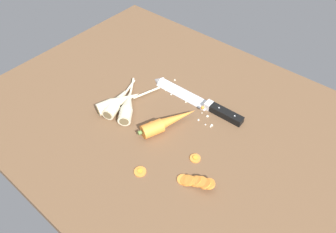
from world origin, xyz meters
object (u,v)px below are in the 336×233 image
Objects in this scene: parsnip_mid_left at (117,102)px; parsnip_mid_right at (127,106)px; carrot_slice_stack at (196,181)px; parsnip_front at (119,102)px; chefs_knife at (194,98)px; whole_carrot at (167,122)px; carrot_slice_stray_near at (195,158)px; carrot_slice_stray_mid at (140,171)px.

parsnip_mid_left is 3.77cm from parsnip_mid_right.
parsnip_front is at bearing 168.41° from carrot_slice_stack.
chefs_knife is at bearing 127.54° from carrot_slice_stack.
whole_carrot is at bearing 10.20° from parsnip_front.
parsnip_mid_left is 1.92× the size of carrot_slice_stack.
parsnip_front is 2.26× the size of carrot_slice_stack.
whole_carrot is 21.23cm from carrot_slice_stack.
whole_carrot reaches higher than parsnip_mid_right.
parsnip_front is (-17.40, -3.13, -0.12)cm from whole_carrot.
whole_carrot is 14.32cm from parsnip_mid_right.
carrot_slice_stack is 3.22× the size of carrot_slice_stray_near.
carrot_slice_stack reaches higher than chefs_knife.
parsnip_mid_left reaches higher than carrot_slice_stack.
parsnip_front is 6.65× the size of carrot_slice_stray_mid.
parsnip_front is at bearing -171.08° from parsnip_mid_right.
carrot_slice_stack is (36.12, -6.74, -0.79)cm from parsnip_mid_left.
whole_carrot reaches higher than chefs_knife.
carrot_slice_stray_near is 0.91× the size of carrot_slice_stray_mid.
carrot_slice_stray_near is (31.01, -0.98, -1.62)cm from parsnip_front.
chefs_knife is 10.56× the size of carrot_slice_stray_mid.
carrot_slice_stack reaches higher than carrot_slice_stray_near.
parsnip_mid_right is at bearing 166.39° from carrot_slice_stack.
parsnip_mid_left is at bearing -168.04° from whole_carrot.
whole_carrot is 1.14× the size of parsnip_mid_left.
whole_carrot is 17.68cm from parsnip_front.
parsnip_front is at bearing 66.00° from parsnip_mid_left.
whole_carrot is at bearing 10.50° from parsnip_mid_right.
whole_carrot is 18.07cm from parsnip_mid_left.
parsnip_front is 1.18× the size of parsnip_mid_left.
parsnip_mid_right is (-14.08, -2.61, -0.12)cm from whole_carrot.
carrot_slice_stack is 2.94× the size of carrot_slice_stray_mid.
carrot_slice_stack is at bearing 25.79° from carrot_slice_stray_mid.
carrot_slice_stray_near is (14.46, -18.74, -0.29)cm from chefs_knife.
whole_carrot is 0.97× the size of parsnip_front.
parsnip_mid_right reaches higher than chefs_knife.
parsnip_front reaches higher than carrot_slice_stray_mid.
carrot_slice_stack is at bearing -52.46° from chefs_knife.
carrot_slice_stack is (19.30, -25.11, 0.54)cm from chefs_knife.
whole_carrot is 17.80cm from carrot_slice_stray_mid.
carrot_slice_stack is at bearing -52.79° from carrot_slice_stray_near.
carrot_slice_stray_near is at bearing -1.81° from parsnip_front.
whole_carrot is at bearing -86.66° from chefs_knife.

